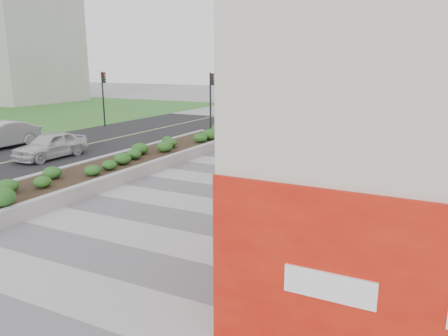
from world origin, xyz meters
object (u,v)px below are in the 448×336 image
Objects in this scene: planter at (138,158)px; traffic_signal_near at (211,94)px; skateboarder at (271,176)px; car_white at (51,145)px; traffic_signal_far at (103,91)px.

traffic_signal_near is at bearing 99.35° from planter.
skateboarder reaches higher than planter.
car_white is at bearing 152.65° from skateboarder.
traffic_signal_near is at bearing 3.11° from traffic_signal_far.
planter is 10.90m from traffic_signal_near.
car_white is (-12.54, 1.06, -0.07)m from skateboarder.
skateboarder is (9.02, -11.99, -2.01)m from traffic_signal_near.
planter is at bearing 145.92° from skateboarder.
planter is 4.29× the size of traffic_signal_far.
car_white reaches higher than planter.
traffic_signal_near is 1.05× the size of car_white.
traffic_signal_far reaches higher than car_white.
skateboarder is at bearing -3.81° from car_white.
traffic_signal_near reaches higher than car_white.
traffic_signal_far is at bearing -176.89° from traffic_signal_near.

